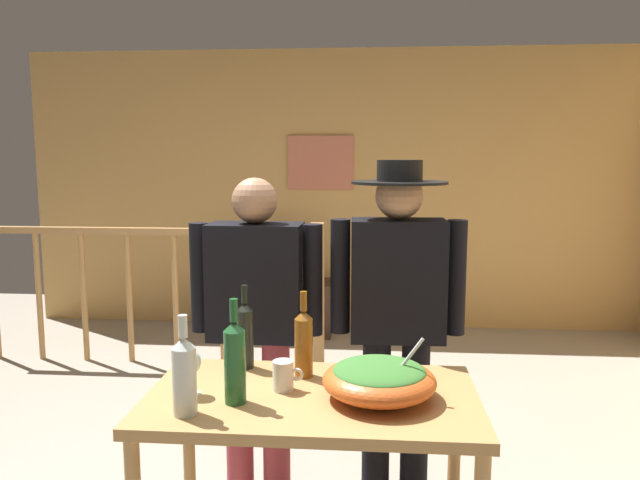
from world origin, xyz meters
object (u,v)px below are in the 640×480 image
person_standing_left (256,311)px  person_standing_right (397,302)px  wine_glass (190,364)px  mug_white (284,375)px  wine_bottle_green (235,360)px  wine_bottle_dark (245,334)px  flat_screen_tv (281,256)px  stair_railing (202,281)px  wine_bottle_clear (184,374)px  serving_table (312,418)px  salad_bowl (379,379)px  tv_console (282,307)px  framed_picture (321,163)px  wine_bottle_amber (304,342)px

person_standing_left → person_standing_right: bearing=-178.4°
wine_glass → mug_white: bearing=12.3°
wine_bottle_green → wine_bottle_dark: (-0.04, 0.35, -0.01)m
flat_screen_tv → mug_white: (0.49, -3.26, 0.11)m
stair_railing → wine_bottle_clear: (0.68, -2.65, 0.25)m
serving_table → wine_bottle_dark: size_ratio=3.50×
salad_bowl → person_standing_right: 0.71m
salad_bowl → person_standing_right: bearing=82.7°
wine_bottle_green → mug_white: (0.15, 0.13, -0.10)m
tv_console → flat_screen_tv: flat_screen_tv is taller
person_standing_left → framed_picture: bearing=-89.6°
serving_table → mug_white: (-0.11, 0.03, 0.15)m
stair_railing → serving_table: 2.67m
flat_screen_tv → mug_white: size_ratio=4.18×
flat_screen_tv → person_standing_left: person_standing_left is taller
framed_picture → person_standing_left: 3.01m
wine_bottle_clear → wine_bottle_green: bearing=37.2°
mug_white → tv_console: bearing=98.4°
mug_white → stair_railing: bearing=112.0°
tv_console → wine_bottle_dark: size_ratio=2.68×
serving_table → person_standing_left: 0.78m
serving_table → salad_bowl: 0.29m
stair_railing → flat_screen_tv: size_ratio=5.68×
wine_bottle_amber → person_standing_left: bearing=118.9°
wine_bottle_clear → mug_white: 0.38m
wine_glass → wine_bottle_clear: bearing=-79.1°
salad_bowl → wine_bottle_clear: 0.66m
stair_railing → wine_bottle_clear: stair_railing is taller
salad_bowl → mug_white: salad_bowl is taller
stair_railing → wine_bottle_clear: size_ratio=7.95×
framed_picture → flat_screen_tv: 0.94m
wine_glass → person_standing_left: 0.72m
serving_table → person_standing_right: bearing=64.2°
salad_bowl → mug_white: size_ratio=3.55×
mug_white → person_standing_left: (-0.22, 0.65, 0.07)m
serving_table → salad_bowl: bearing=-5.2°
stair_railing → person_standing_right: person_standing_right is taller
flat_screen_tv → wine_glass: bearing=-87.2°
wine_bottle_dark → mug_white: wine_bottle_dark is taller
stair_railing → wine_bottle_dark: 2.35m
wine_bottle_green → salad_bowl: bearing=9.0°
stair_railing → wine_glass: 2.58m
salad_bowl → wine_bottle_dark: wine_bottle_dark is taller
wine_bottle_green → mug_white: bearing=40.2°
person_standing_left → wine_bottle_amber: bearing=120.5°
person_standing_left → person_standing_right: 0.65m
stair_railing → framed_picture: bearing=55.0°
salad_bowl → wine_bottle_green: 0.50m
wine_glass → mug_white: wine_glass is taller
flat_screen_tv → person_standing_left: (0.27, -2.62, 0.18)m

